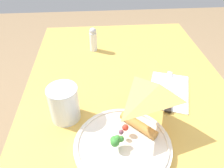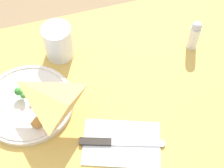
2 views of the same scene
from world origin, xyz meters
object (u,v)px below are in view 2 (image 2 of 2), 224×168
butter_knife (117,142)px  plate_pizza (27,102)px  dining_table (73,129)px  salt_shaker (194,35)px  napkin_folded (122,143)px  milk_glass (58,43)px

butter_knife → plate_pizza: bearing=156.2°
butter_knife → dining_table: bearing=144.2°
dining_table → salt_shaker: 0.45m
napkin_folded → milk_glass: bearing=104.8°
dining_table → plate_pizza: (-0.10, 0.05, 0.13)m
plate_pizza → salt_shaker: (0.50, 0.06, 0.04)m
plate_pizza → salt_shaker: size_ratio=2.41×
dining_table → salt_shaker: bearing=15.3°
plate_pizza → napkin_folded: (0.20, -0.18, -0.01)m
dining_table → butter_knife: butter_knife is taller
napkin_folded → butter_knife: bearing=161.8°
milk_glass → butter_knife: size_ratio=0.50×
dining_table → butter_knife: size_ratio=6.19×
napkin_folded → butter_knife: 0.01m
dining_table → salt_shaker: size_ratio=12.84×
milk_glass → napkin_folded: milk_glass is taller
plate_pizza → butter_knife: bearing=-42.0°
napkin_folded → salt_shaker: bearing=39.2°
dining_table → napkin_folded: (0.10, -0.13, 0.12)m
napkin_folded → dining_table: bearing=128.3°
plate_pizza → napkin_folded: 0.27m
plate_pizza → milk_glass: milk_glass is taller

